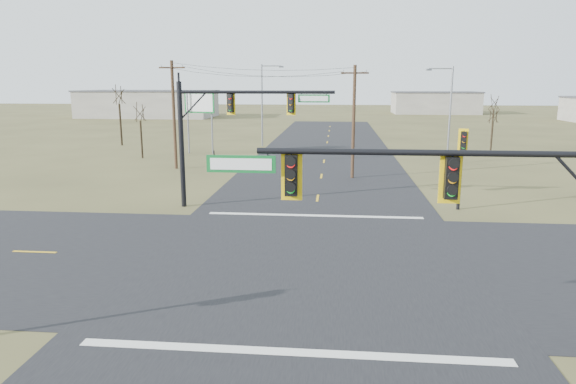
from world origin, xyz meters
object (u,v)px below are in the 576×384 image
object	(u,v)px
mast_arm_far	(229,118)
utility_pole_far	(174,113)
highway_sign	(200,111)
pedestal_signal_ne	(462,152)
bare_tree_a	(140,112)
streetlight_a	(448,110)
bare_tree_c	(494,114)
bare_tree_b	(119,94)
mast_arm_near	(449,195)
bare_tree_d	(494,102)
streetlight_c	(264,101)
utility_pole_near	(354,120)

from	to	relation	value
mast_arm_far	utility_pole_far	world-z (taller)	utility_pole_far
mast_arm_far	highway_sign	bearing A→B (deg)	126.55
pedestal_signal_ne	bare_tree_a	world-z (taller)	bare_tree_a
streetlight_a	bare_tree_c	world-z (taller)	streetlight_a
bare_tree_b	mast_arm_near	bearing A→B (deg)	-58.43
bare_tree_a	bare_tree_d	bearing A→B (deg)	23.90
utility_pole_far	bare_tree_d	size ratio (longest dim) A/B	1.47
pedestal_signal_ne	mast_arm_far	bearing A→B (deg)	-161.33
pedestal_signal_ne	bare_tree_c	world-z (taller)	bare_tree_c
streetlight_c	bare_tree_b	distance (m)	17.18
pedestal_signal_ne	mast_arm_near	bearing A→B (deg)	-88.33
bare_tree_c	bare_tree_d	bearing A→B (deg)	73.88
mast_arm_far	pedestal_signal_ne	bearing A→B (deg)	20.27
mast_arm_near	utility_pole_near	size ratio (longest dim) A/B	1.19
pedestal_signal_ne	bare_tree_c	xyz separation A→B (m)	(8.79, 24.75, 0.76)
utility_pole_far	bare_tree_d	bearing A→B (deg)	34.66
streetlight_c	bare_tree_c	bearing A→B (deg)	-25.35
streetlight_a	bare_tree_b	xyz separation A→B (m)	(-35.69, 11.04, 1.10)
mast_arm_near	bare_tree_c	distance (m)	44.00
mast_arm_far	pedestal_signal_ne	xyz separation A→B (m)	(13.44, 0.64, -1.89)
mast_arm_near	mast_arm_far	distance (m)	18.92
utility_pole_far	highway_sign	bearing A→B (deg)	92.21
mast_arm_far	bare_tree_d	bearing A→B (deg)	72.68
bare_tree_a	bare_tree_d	size ratio (longest dim) A/B	0.92
pedestal_signal_ne	streetlight_a	xyz separation A→B (m)	(2.81, 18.10, 1.49)
streetlight_a	bare_tree_a	size ratio (longest dim) A/B	1.52
highway_sign	streetlight_a	bearing A→B (deg)	2.66
utility_pole_far	streetlight_c	xyz separation A→B (m)	(5.37, 16.78, 0.52)
utility_pole_far	bare_tree_a	world-z (taller)	utility_pole_far
streetlight_a	bare_tree_d	bearing A→B (deg)	40.26
mast_arm_near	bare_tree_b	bearing A→B (deg)	121.31
bare_tree_a	bare_tree_b	bearing A→B (deg)	122.23
bare_tree_a	utility_pole_far	bearing A→B (deg)	-47.95
mast_arm_near	mast_arm_far	xyz separation A→B (m)	(-9.06, 16.59, 0.79)
bare_tree_c	bare_tree_a	bearing A→B (deg)	-170.49
mast_arm_near	bare_tree_c	bearing A→B (deg)	72.32
streetlight_a	bare_tree_a	distance (m)	29.22
mast_arm_far	utility_pole_near	distance (m)	12.90
bare_tree_c	bare_tree_b	bearing A→B (deg)	173.99
utility_pole_far	highway_sign	world-z (taller)	utility_pole_far
pedestal_signal_ne	bare_tree_d	xyz separation A→B (m)	(12.01, 35.88, 1.60)
mast_arm_far	bare_tree_b	bearing A→B (deg)	140.69
streetlight_a	bare_tree_c	size ratio (longest dim) A/B	1.64
streetlight_a	utility_pole_near	bearing A→B (deg)	-159.02
mast_arm_far	bare_tree_b	xyz separation A→B (m)	(-19.44, 29.78, 0.70)
streetlight_a	utility_pole_far	bearing A→B (deg)	169.66
streetlight_c	utility_pole_near	bearing A→B (deg)	-77.65
mast_arm_near	bare_tree_d	bearing A→B (deg)	72.59
utility_pole_near	streetlight_a	world-z (taller)	streetlight_a
streetlight_c	bare_tree_a	bearing A→B (deg)	-148.18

